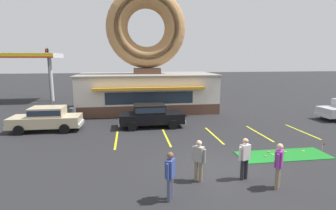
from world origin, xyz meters
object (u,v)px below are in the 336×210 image
Objects in this scene: pedestrian_blue_sweater_man at (170,174)px; pedestrian_hooded_kid at (279,164)px; golf_ball at (277,154)px; car_black at (151,115)px; pedestrian_clipboard_woman at (199,159)px; traffic_light_pole at (49,68)px; trash_bin at (72,114)px; car_champagne at (47,118)px; pedestrian_leather_jacket_man at (245,157)px; putting_flag_pin at (323,146)px.

pedestrian_blue_sweater_man is 0.99× the size of pedestrian_hooded_kid.
car_black is (-5.79, 6.31, 0.82)m from golf_ball.
traffic_light_pole reaches higher than pedestrian_clipboard_woman.
pedestrian_clipboard_woman is at bearing -58.48° from trash_bin.
pedestrian_hooded_kid is at bearing -41.46° from car_champagne.
pedestrian_hooded_kid is 2.90m from pedestrian_clipboard_woman.
car_black is 6.57m from trash_bin.
pedestrian_leather_jacket_man is at bearing -52.58° from trash_bin.
golf_ball is 0.01× the size of car_black.
pedestrian_leather_jacket_man is 1.83m from pedestrian_clipboard_woman.
car_champagne is 2.72× the size of pedestrian_leather_jacket_man.
pedestrian_clipboard_woman is at bearing -46.65° from car_champagne.
pedestrian_hooded_kid reaches higher than trash_bin.
pedestrian_clipboard_woman is (-4.63, -2.19, 0.86)m from golf_ball.
pedestrian_blue_sweater_man is 1.75× the size of trash_bin.
car_champagne is 11.71m from pedestrian_clipboard_woman.
traffic_light_pole is (-17.77, 17.79, 3.27)m from putting_flag_pin.
putting_flag_pin is 16.34m from car_champagne.
trash_bin is (1.02, 2.93, -0.37)m from car_champagne.
pedestrian_leather_jacket_man is (9.86, -8.63, 0.06)m from car_champagne.
golf_ball is 23.67m from traffic_light_pole.
putting_flag_pin is at bearing 15.44° from pedestrian_clipboard_woman.
traffic_light_pole reaches higher than car_black.
pedestrian_leather_jacket_man is at bearing -57.36° from traffic_light_pole.
pedestrian_blue_sweater_man is 1.80m from pedestrian_clipboard_woman.
pedestrian_blue_sweater_man is at bearing -160.35° from pedestrian_leather_jacket_man.
car_black is 0.79× the size of traffic_light_pole.
car_black is at bearing 97.74° from pedestrian_clipboard_woman.
putting_flag_pin is 5.49m from pedestrian_leather_jacket_man.
golf_ball is at bearing -48.48° from traffic_light_pole.
pedestrian_hooded_kid reaches higher than car_black.
trash_bin is at bearing 114.24° from pedestrian_blue_sweater_man.
car_champagne is 13.10m from pedestrian_leather_jacket_man.
trash_bin is at bearing 70.79° from car_champagne.
golf_ball is 14.18m from car_champagne.
car_black is 1.00× the size of car_champagne.
pedestrian_hooded_kid is (-1.91, -3.19, 0.91)m from golf_ball.
trash_bin is (-11.65, 9.25, 0.45)m from golf_ball.
traffic_light_pole is (-13.59, 20.69, 2.75)m from pedestrian_hooded_kid.
pedestrian_hooded_kid reaches higher than golf_ball.
car_black is at bearing -0.09° from car_champagne.
trash_bin reaches higher than putting_flag_pin.
trash_bin is at bearing 128.07° from pedestrian_hooded_kid.
pedestrian_hooded_kid is at bearing -120.93° from golf_ball.
traffic_light_pole is at bearing 118.88° from pedestrian_clipboard_woman.
putting_flag_pin is at bearing -45.04° from traffic_light_pole.
car_black is at bearing -26.64° from trash_bin.
pedestrian_blue_sweater_man is at bearing -150.05° from golf_ball.
pedestrian_leather_jacket_man is at bearing 19.65° from pedestrian_blue_sweater_man.
pedestrian_blue_sweater_man reaches higher than trash_bin.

